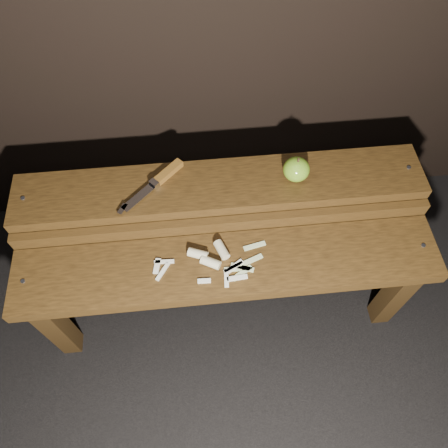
{
  "coord_description": "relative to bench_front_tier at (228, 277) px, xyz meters",
  "views": [
    {
      "loc": [
        -0.06,
        -0.59,
        1.51
      ],
      "look_at": [
        0.0,
        0.06,
        0.45
      ],
      "focal_mm": 35.0,
      "sensor_mm": 36.0,
      "label": 1
    }
  ],
  "objects": [
    {
      "name": "knife",
      "position": [
        -0.17,
        0.26,
        0.16
      ],
      "size": [
        0.19,
        0.18,
        0.02
      ],
      "color": "brown",
      "rests_on": "bench_rear_tier"
    },
    {
      "name": "ground",
      "position": [
        0.0,
        0.06,
        -0.35
      ],
      "size": [
        60.0,
        60.0,
        0.0
      ],
      "primitive_type": "plane",
      "color": "black"
    },
    {
      "name": "bench_front_tier",
      "position": [
        0.0,
        0.0,
        0.0
      ],
      "size": [
        1.2,
        0.2,
        0.42
      ],
      "color": "black",
      "rests_on": "ground"
    },
    {
      "name": "apple",
      "position": [
        0.22,
        0.23,
        0.18
      ],
      "size": [
        0.08,
        0.08,
        0.08
      ],
      "color": "olive",
      "rests_on": "bench_rear_tier"
    },
    {
      "name": "bench_rear_tier",
      "position": [
        0.0,
        0.23,
        0.06
      ],
      "size": [
        1.2,
        0.21,
        0.5
      ],
      "color": "black",
      "rests_on": "ground"
    },
    {
      "name": "apple_scraps",
      "position": [
        -0.04,
        0.02,
        0.08
      ],
      "size": [
        0.32,
        0.14,
        0.03
      ],
      "color": "beige",
      "rests_on": "bench_front_tier"
    }
  ]
}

